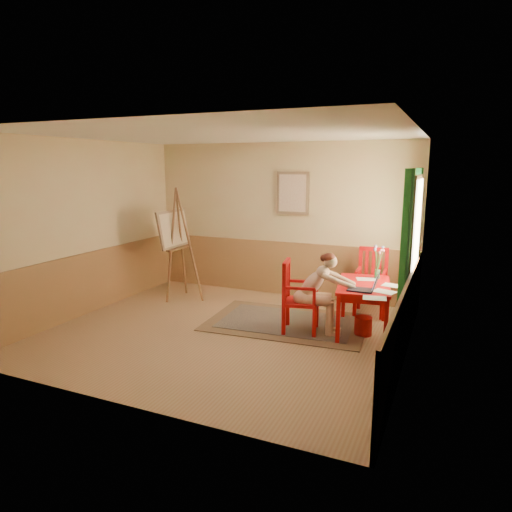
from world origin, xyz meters
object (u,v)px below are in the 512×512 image
at_px(chair_back, 371,281).
at_px(laptop, 365,287).
at_px(table, 364,290).
at_px(easel, 176,233).
at_px(chair_left, 297,297).
at_px(figure, 318,289).

height_order(chair_back, laptop, chair_back).
height_order(table, easel, easel).
height_order(chair_left, chair_back, chair_back).
relative_size(table, figure, 1.09).
height_order(chair_left, laptop, chair_left).
bearing_deg(chair_back, laptop, -84.31).
bearing_deg(table, chair_back, 92.69).
distance_m(chair_left, laptop, 0.99).
xyz_separation_m(table, laptop, (0.09, -0.38, 0.14)).
distance_m(laptop, easel, 3.64).
xyz_separation_m(laptop, easel, (-3.53, 0.79, 0.42)).
bearing_deg(laptop, chair_back, 95.69).
height_order(chair_left, easel, easel).
distance_m(chair_left, chair_back, 1.55).
distance_m(table, easel, 3.51).
relative_size(chair_left, easel, 0.52).
bearing_deg(chair_left, table, 23.81).
xyz_separation_m(table, chair_left, (-0.87, -0.39, -0.10)).
relative_size(chair_back, easel, 0.53).
relative_size(chair_back, laptop, 2.63).
relative_size(table, laptop, 3.18).
bearing_deg(chair_left, laptop, 0.16).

